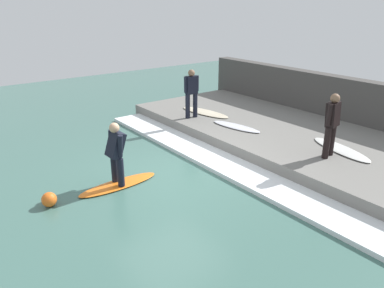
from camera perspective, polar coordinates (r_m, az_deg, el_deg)
ground_plane at (r=9.35m, az=-3.27°, el=-4.90°), size 28.00×28.00×0.00m
concrete_ledge at (r=11.95m, az=13.57°, el=1.40°), size 4.40×10.58×0.39m
back_wall at (r=13.69m, az=20.42°, el=6.12°), size 0.50×11.11×1.76m
wave_foam_crest at (r=10.15m, az=3.61°, el=-2.43°), size 1.04×10.05×0.11m
surfboard_riding at (r=9.03m, az=-11.12°, el=-6.05°), size 2.00×0.58×0.06m
surfer_riding at (r=8.69m, az=-11.51°, el=-0.99°), size 0.42×0.64×1.49m
surfer_waiting_near at (r=9.79m, az=20.54°, el=3.15°), size 0.55×0.33×1.62m
surfboard_waiting_near at (r=10.61m, az=21.74°, el=-0.74°), size 1.03×2.02×0.06m
surfer_waiting_far at (r=12.46m, az=-0.08°, el=8.08°), size 0.54×0.27×1.62m
surfboard_waiting_far at (r=13.20m, az=1.99°, el=4.86°), size 0.92×2.11×0.06m
surfboard_spare at (r=11.74m, az=6.75°, el=2.67°), size 0.76×1.79×0.06m
marker_buoy at (r=8.52m, az=-20.94°, el=-7.91°), size 0.32×0.32×0.32m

